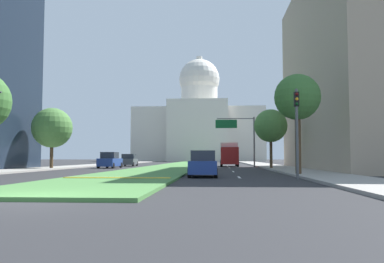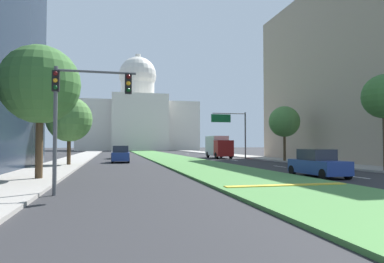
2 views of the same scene
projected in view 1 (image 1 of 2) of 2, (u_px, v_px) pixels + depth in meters
The scene contains 17 objects.
ground_plane at pixel (184, 165), 66.03m from camera, with size 260.00×260.00×0.00m, color #2B2B2D.
grass_median at pixel (181, 165), 60.60m from camera, with size 6.62×98.28×0.14m, color #4C8442.
median_curb_nose at pixel (117, 178), 22.23m from camera, with size 5.96×0.50×0.04m, color gold.
lane_dashes_right at pixel (229, 168), 48.93m from camera, with size 0.16×51.44×0.01m.
sidewalk_left at pixel (88, 166), 55.98m from camera, with size 4.00×98.28×0.15m, color #9E9991.
sidewalk_right at pixel (270, 166), 54.35m from camera, with size 4.00×98.28×0.15m, color #9E9991.
midrise_block_right at pixel (367, 70), 41.05m from camera, with size 12.51×27.51×20.37m, color tan.
capitol_building at pixel (199, 126), 120.21m from camera, with size 37.82×23.32×31.88m.
traffic_light_near_right at pixel (297, 122), 22.79m from camera, with size 0.28×0.35×5.20m.
overhead_guide_sign at pixel (240, 131), 52.10m from camera, with size 5.10×0.20×6.50m.
street_tree_right_near at pixel (297, 98), 27.85m from camera, with size 3.19×3.19×7.07m.
street_tree_left_mid at pixel (52, 128), 42.15m from camera, with size 4.20×4.20×6.47m.
street_tree_right_mid at pixel (271, 126), 42.52m from camera, with size 3.51×3.51×6.36m.
sedan_lead_stopped at pixel (203, 165), 26.46m from camera, with size 1.91×4.25×1.73m.
sedan_midblock at pixel (110, 161), 46.67m from camera, with size 2.06×4.17×1.86m.
sedan_distant at pixel (129, 160), 56.62m from camera, with size 2.23×4.79×1.71m.
box_truck_delivery at pixel (229, 154), 54.44m from camera, with size 2.40×6.40×3.20m.
Camera 1 is at (5.61, -11.42, 1.32)m, focal length 37.50 mm.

